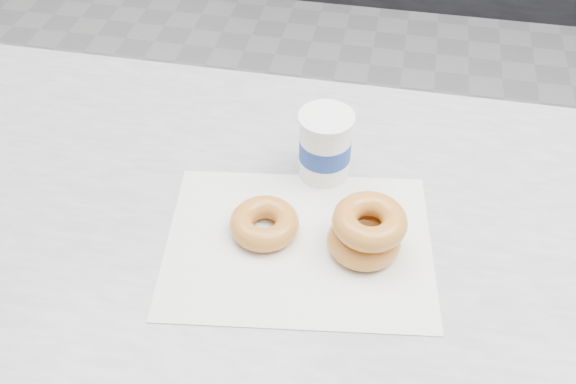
# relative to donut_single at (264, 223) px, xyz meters

# --- Properties ---
(ground) EXTENTS (5.00, 5.00, 0.00)m
(ground) POSITION_rel_donut_single_xyz_m (0.45, 0.58, -0.92)
(ground) COLOR gray
(ground) RESTS_ON ground
(wax_paper) EXTENTS (0.37, 0.30, 0.00)m
(wax_paper) POSITION_rel_donut_single_xyz_m (0.05, -0.01, -0.02)
(wax_paper) COLOR silver
(wax_paper) RESTS_ON counter
(donut_single) EXTENTS (0.11, 0.11, 0.03)m
(donut_single) POSITION_rel_donut_single_xyz_m (0.00, 0.00, 0.00)
(donut_single) COLOR gold
(donut_single) RESTS_ON wax_paper
(donut_stack) EXTENTS (0.13, 0.13, 0.06)m
(donut_stack) POSITION_rel_donut_single_xyz_m (0.13, -0.00, 0.02)
(donut_stack) COLOR gold
(donut_stack) RESTS_ON wax_paper
(coffee_cup) EXTENTS (0.08, 0.08, 0.10)m
(coffee_cup) POSITION_rel_donut_single_xyz_m (0.06, 0.13, 0.03)
(coffee_cup) COLOR white
(coffee_cup) RESTS_ON counter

